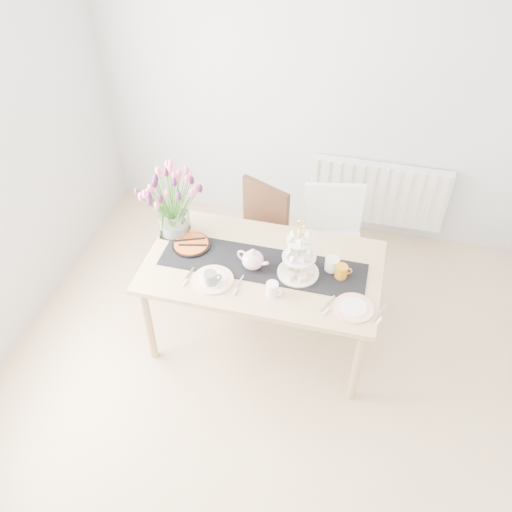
% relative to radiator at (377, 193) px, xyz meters
% --- Properties ---
extents(room_shell, '(4.50, 4.50, 4.50)m').
position_rel_radiator_xyz_m(room_shell, '(-0.50, -2.19, 0.85)').
color(room_shell, tan).
rests_on(room_shell, ground).
extents(radiator, '(1.20, 0.08, 0.60)m').
position_rel_radiator_xyz_m(radiator, '(0.00, 0.00, 0.00)').
color(radiator, white).
rests_on(radiator, room_shell).
extents(dining_table, '(1.60, 0.90, 0.75)m').
position_rel_radiator_xyz_m(dining_table, '(-0.69, -1.44, 0.22)').
color(dining_table, tan).
rests_on(dining_table, ground).
extents(chair_brown, '(0.58, 0.58, 0.88)m').
position_rel_radiator_xyz_m(chair_brown, '(-0.89, -0.81, 0.06)').
color(chair_brown, '#352013').
rests_on(chair_brown, ground).
extents(chair_white, '(0.54, 0.54, 0.93)m').
position_rel_radiator_xyz_m(chair_white, '(-0.30, -0.76, 0.09)').
color(chair_white, white).
rests_on(chair_white, ground).
extents(table_runner, '(1.40, 0.35, 0.01)m').
position_rel_radiator_xyz_m(table_runner, '(-0.69, -1.44, 0.30)').
color(table_runner, black).
rests_on(table_runner, dining_table).
extents(tulip_vase, '(0.65, 0.65, 0.55)m').
position_rel_radiator_xyz_m(tulip_vase, '(-1.38, -1.27, 0.65)').
color(tulip_vase, silver).
rests_on(tulip_vase, dining_table).
extents(cake_stand, '(0.28, 0.28, 0.41)m').
position_rel_radiator_xyz_m(cake_stand, '(-0.45, -1.47, 0.42)').
color(cake_stand, gold).
rests_on(cake_stand, dining_table).
extents(teapot, '(0.28, 0.26, 0.15)m').
position_rel_radiator_xyz_m(teapot, '(-0.75, -1.49, 0.37)').
color(teapot, white).
rests_on(teapot, dining_table).
extents(cream_jug, '(0.12, 0.12, 0.10)m').
position_rel_radiator_xyz_m(cream_jug, '(-0.24, -1.37, 0.35)').
color(cream_jug, white).
rests_on(cream_jug, dining_table).
extents(tart_tin, '(0.27, 0.27, 0.03)m').
position_rel_radiator_xyz_m(tart_tin, '(-1.22, -1.38, 0.32)').
color(tart_tin, black).
rests_on(tart_tin, dining_table).
extents(mug_grey, '(0.12, 0.12, 0.10)m').
position_rel_radiator_xyz_m(mug_grey, '(-0.98, -1.70, 0.35)').
color(mug_grey, slate).
rests_on(mug_grey, dining_table).
extents(mug_white, '(0.10, 0.10, 0.09)m').
position_rel_radiator_xyz_m(mug_white, '(-0.57, -1.69, 0.35)').
color(mug_white, white).
rests_on(mug_white, dining_table).
extents(mug_orange, '(0.11, 0.11, 0.10)m').
position_rel_radiator_xyz_m(mug_orange, '(-0.17, -1.43, 0.35)').
color(mug_orange, orange).
rests_on(mug_orange, dining_table).
extents(plate_left, '(0.31, 0.31, 0.01)m').
position_rel_radiator_xyz_m(plate_left, '(-0.98, -1.67, 0.31)').
color(plate_left, white).
rests_on(plate_left, dining_table).
extents(plate_right, '(0.33, 0.33, 0.01)m').
position_rel_radiator_xyz_m(plate_right, '(-0.05, -1.69, 0.31)').
color(plate_right, white).
rests_on(plate_right, dining_table).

